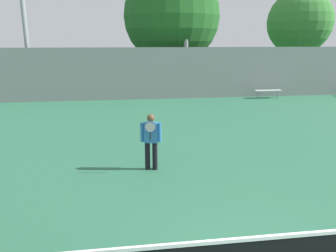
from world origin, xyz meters
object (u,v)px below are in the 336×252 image
at_px(tennis_player, 151,139).
at_px(light_pole_center_back, 186,4).
at_px(bench_adjacent_court, 268,91).
at_px(tree_green_broad, 299,22).
at_px(tree_dark_dense, 172,16).

relative_size(tennis_player, light_pole_center_back, 0.16).
relative_size(bench_adjacent_court, tree_green_broad, 0.22).
bearing_deg(light_pole_center_back, bench_adjacent_court, -20.29).
height_order(bench_adjacent_court, tree_dark_dense, tree_dark_dense).
xyz_separation_m(light_pole_center_back, tree_dark_dense, (-0.50, 2.67, -0.52)).
height_order(bench_adjacent_court, light_pole_center_back, light_pole_center_back).
xyz_separation_m(tennis_player, tree_green_broad, (13.05, 16.51, 3.88)).
bearing_deg(tree_green_broad, tree_dark_dense, -170.59).
relative_size(tennis_player, tree_dark_dense, 0.19).
bearing_deg(tree_dark_dense, tree_green_broad, 9.41).
height_order(light_pole_center_back, tree_dark_dense, light_pole_center_back).
relative_size(tennis_player, bench_adjacent_court, 0.96).
bearing_deg(bench_adjacent_court, light_pole_center_back, 159.71).
distance_m(bench_adjacent_court, tree_green_broad, 9.02).
bearing_deg(bench_adjacent_court, tennis_player, -127.84).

